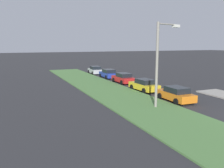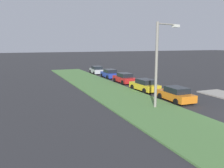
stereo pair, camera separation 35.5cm
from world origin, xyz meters
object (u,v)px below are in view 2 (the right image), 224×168
at_px(parked_car_red, 124,78).
at_px(streetlight, 159,59).
at_px(parked_car_orange, 176,94).
at_px(parked_car_yellow, 145,85).
at_px(parked_car_blue, 110,74).
at_px(parked_car_silver, 97,70).

relative_size(parked_car_red, streetlight, 0.58).
distance_m(parked_car_orange, parked_car_yellow, 5.79).
bearing_deg(parked_car_blue, parked_car_red, -179.09).
distance_m(parked_car_silver, streetlight, 25.57).
bearing_deg(streetlight, parked_car_yellow, -21.51).
distance_m(parked_car_orange, parked_car_red, 12.12).
distance_m(parked_car_yellow, parked_car_blue, 11.99).
distance_m(parked_car_orange, parked_car_blue, 17.77).
height_order(parked_car_orange, parked_car_blue, same).
bearing_deg(parked_car_orange, parked_car_yellow, 2.35).
bearing_deg(streetlight, parked_car_blue, -9.20).
xyz_separation_m(parked_car_yellow, parked_car_silver, (18.04, -0.11, 0.00)).
bearing_deg(parked_car_yellow, parked_car_red, -5.84).
relative_size(parked_car_blue, streetlight, 0.58).
height_order(parked_car_yellow, parked_car_red, same).
bearing_deg(parked_car_red, parked_car_orange, 178.58).
xyz_separation_m(parked_car_orange, parked_car_blue, (17.77, -0.16, 0.00)).
distance_m(parked_car_yellow, parked_car_red, 6.34).
bearing_deg(parked_car_blue, parked_car_orange, -179.49).
bearing_deg(parked_car_yellow, streetlight, 155.19).
height_order(parked_car_silver, streetlight, streetlight).
height_order(parked_car_blue, parked_car_silver, same).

